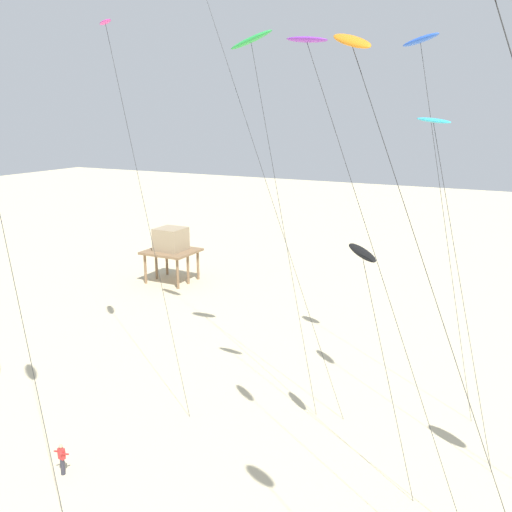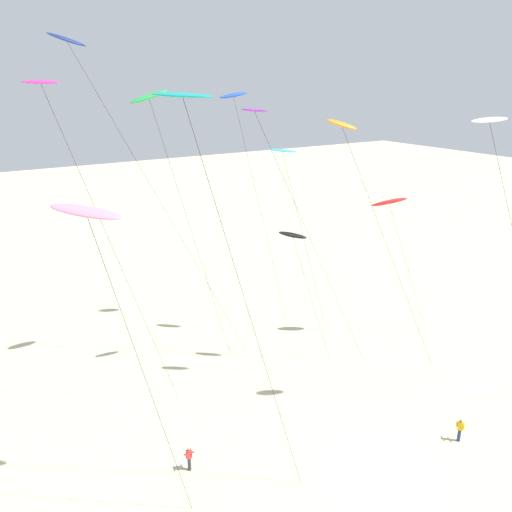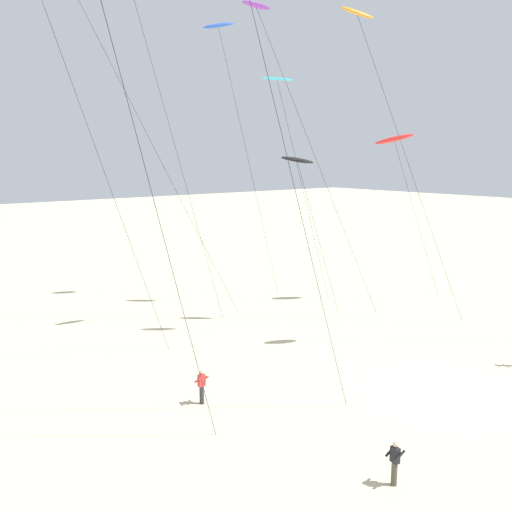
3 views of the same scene
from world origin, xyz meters
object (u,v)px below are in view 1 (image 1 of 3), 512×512
Objects in this scene: kite_black at (363,256)px; kite_green at (252,43)px; kite_purple at (310,50)px; kite_flyer_middle at (62,458)px; kite_blue at (421,44)px; kite_cyan at (434,127)px; kite_orange at (356,53)px; kite_magenta at (107,32)px; stilt_house at (171,243)px.

kite_black is 14.75m from kite_green.
kite_flyer_middle is (-9.71, -7.59, -19.40)m from kite_purple.
kite_purple is at bearing -109.67° from kite_blue.
kite_blue is 0.98× the size of kite_green.
kite_blue is at bearing 111.69° from kite_cyan.
kite_orange is at bearing -81.26° from kite_black.
kite_cyan is at bearing 38.11° from kite_purple.
kite_purple is (13.59, -2.10, -1.85)m from kite_magenta.
kite_black is 17.84m from kite_flyer_middle.
kite_blue is 1.04× the size of kite_purple.
kite_cyan is 24.61m from kite_flyer_middle.
kite_orange reaches higher than kite_cyan.
kite_magenta is 17.98m from kite_blue.
kite_flyer_middle is at bearing -150.72° from kite_black.
kite_green is at bearing 73.26° from kite_flyer_middle.
kite_flyer_middle is at bearing -63.92° from stilt_house.
kite_magenta is 3.91× the size of stilt_house.
kite_cyan is (18.60, 1.83, -5.24)m from kite_magenta.
kite_cyan is 36.80m from stilt_house.
kite_purple is at bearing -8.80° from kite_magenta.
kite_purple is at bearing 171.45° from kite_black.
kite_orange is (3.70, -4.95, -0.72)m from kite_purple.
kite_green reaches higher than kite_cyan.
kite_cyan is at bearing 38.04° from kite_flyer_middle.
stilt_house is (-27.99, 27.16, -15.39)m from kite_orange.
kite_magenta is at bearing 171.24° from kite_black.
kite_orange is at bearing -87.51° from kite_blue.
kite_cyan is (1.31, 8.88, -2.67)m from kite_orange.
kite_orange is 41.93m from stilt_house.
kite_black is 0.53× the size of kite_blue.
kite_purple is 36.64m from stilt_house.
kite_purple is 0.94× the size of kite_green.
kite_purple is at bearing 126.81° from kite_orange.
kite_green reaches higher than stilt_house.
kite_flyer_middle is (-12.72, -7.13, -10.28)m from kite_black.
kite_purple is 3.59× the size of stilt_house.
kite_purple is (-3.01, 0.45, 9.12)m from kite_black.
kite_magenta is 23.68m from kite_flyer_middle.
stilt_house is at bearing 118.01° from kite_magenta.
kite_magenta is 18.86m from kite_orange.
stilt_house is (-27.30, 22.66, -6.99)m from kite_black.
kite_magenta is 1.96× the size of kite_black.
kite_blue is 13.77m from kite_orange.
kite_flyer_middle is (-13.41, -2.64, -18.69)m from kite_orange.
kite_blue is at bearing -26.23° from stilt_house.
kite_magenta reaches higher than kite_flyer_middle.
kite_green reaches higher than kite_blue.
kite_purple is 22.98m from kite_flyer_middle.
stilt_house is (-18.48, 16.83, -17.27)m from kite_green.
kite_blue reaches higher than kite_black.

